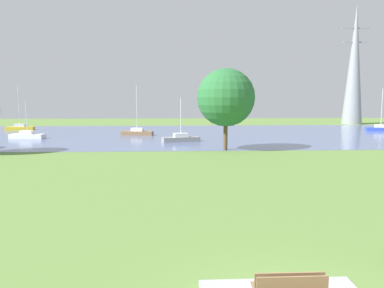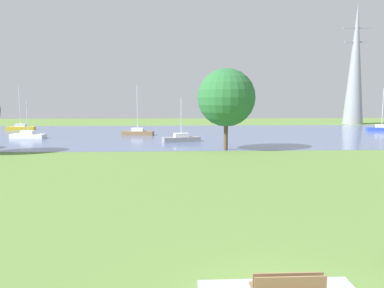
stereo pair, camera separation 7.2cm
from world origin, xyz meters
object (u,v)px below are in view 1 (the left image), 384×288
Objects in this scene: electricity_pylon at (354,65)px; sailboat_brown at (137,132)px; sailboat_blue at (381,128)px; sailboat_yellow at (20,128)px; sailboat_white at (27,135)px; sailboat_gray at (181,138)px; tree_west_near at (226,98)px.

sailboat_brown is at bearing -151.34° from electricity_pylon.
sailboat_yellow is (-63.58, 4.92, 0.01)m from sailboat_blue.
sailboat_white is 68.47m from electricity_pylon.
sailboat_brown reaches higher than sailboat_blue.
sailboat_blue reaches higher than sailboat_gray.
sailboat_gray is 0.71× the size of sailboat_yellow.
tree_west_near is (4.61, -8.27, 5.15)m from sailboat_gray.
electricity_pylon reaches higher than sailboat_yellow.
sailboat_yellow is (-7.02, 14.97, 0.03)m from sailboat_white.
sailboat_yellow is 0.91× the size of tree_west_near.
sailboat_yellow is 70.29m from electricity_pylon.
sailboat_yellow reaches higher than sailboat_gray.
sailboat_gray is 53.74m from electricity_pylon.
sailboat_brown is at bearing -26.22° from sailboat_yellow.
sailboat_white is 57.44m from sailboat_blue.
sailboat_yellow reaches higher than sailboat_white.
sailboat_brown reaches higher than sailboat_gray.
electricity_pylon is (39.23, 34.45, 12.75)m from sailboat_gray.
sailboat_white is 0.70× the size of sailboat_brown.
tree_west_near reaches higher than sailboat_brown.
electricity_pylon reaches higher than sailboat_brown.
tree_west_near is (-30.54, -23.62, 5.13)m from sailboat_blue.
sailboat_white is 29.79m from tree_west_near.
electricity_pylon is at bearing 50.99° from tree_west_near.
electricity_pylon is at bearing 41.29° from sailboat_gray.
sailboat_yellow is at bearing 153.78° from sailboat_brown.
sailboat_brown is 0.29× the size of electricity_pylon.
sailboat_brown is 0.87× the size of tree_west_near.
electricity_pylon is (34.61, 42.72, 7.60)m from tree_west_near.
electricity_pylon reaches higher than sailboat_gray.
tree_west_near is at bearing -129.01° from electricity_pylon.
sailboat_blue is (41.65, 5.88, -0.00)m from sailboat_brown.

